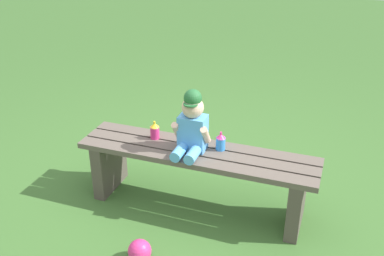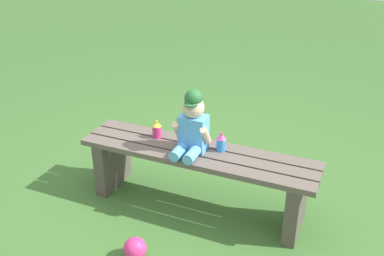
% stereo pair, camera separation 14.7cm
% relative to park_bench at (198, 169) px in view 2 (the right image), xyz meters
% --- Properties ---
extents(ground_plane, '(16.00, 16.00, 0.00)m').
position_rel_park_bench_xyz_m(ground_plane, '(0.00, 0.00, -0.29)').
color(ground_plane, '#3D6B2D').
extents(park_bench, '(1.53, 0.35, 0.42)m').
position_rel_park_bench_xyz_m(park_bench, '(0.00, 0.00, 0.00)').
color(park_bench, '#60564C').
rests_on(park_bench, ground_plane).
extents(child_figure, '(0.23, 0.27, 0.40)m').
position_rel_park_bench_xyz_m(child_figure, '(-0.03, -0.01, 0.31)').
color(child_figure, '#59A5E5').
rests_on(child_figure, park_bench).
extents(sippy_cup_left, '(0.06, 0.06, 0.12)m').
position_rel_park_bench_xyz_m(sippy_cup_left, '(-0.32, 0.06, 0.19)').
color(sippy_cup_left, '#E5337F').
rests_on(sippy_cup_left, park_bench).
extents(sippy_cup_right, '(0.06, 0.06, 0.12)m').
position_rel_park_bench_xyz_m(sippy_cup_right, '(0.13, 0.06, 0.19)').
color(sippy_cup_right, '#338CE5').
rests_on(sippy_cup_right, park_bench).
extents(toy_ball, '(0.13, 0.13, 0.13)m').
position_rel_park_bench_xyz_m(toy_ball, '(-0.13, -0.60, -0.22)').
color(toy_ball, '#E5337F').
rests_on(toy_ball, ground_plane).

